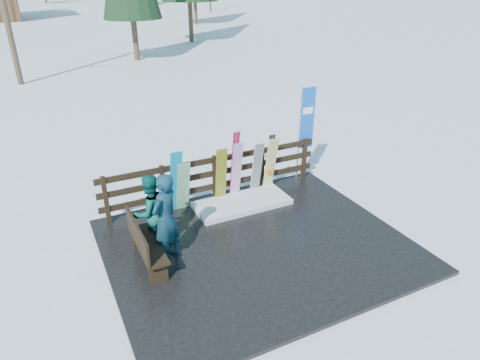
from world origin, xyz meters
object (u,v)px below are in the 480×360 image
snowboard_0 (176,182)px  person_back (151,212)px  bench (144,243)px  snowboard_1 (183,186)px  person_front (165,218)px  rental_flag (305,122)px  snowboard_2 (221,176)px  snowboard_4 (257,169)px  snowboard_3 (236,171)px  snowboard_5 (270,165)px

snowboard_0 → person_back: bearing=-129.2°
bench → snowboard_1: size_ratio=1.15×
bench → person_front: size_ratio=0.82×
rental_flag → snowboard_2: bearing=-173.9°
bench → snowboard_0: 2.09m
snowboard_1 → person_front: bearing=-119.3°
bench → snowboard_4: (3.30, 1.67, 0.19)m
snowboard_3 → rental_flag: bearing=7.3°
snowboard_3 → snowboard_5: size_ratio=1.03×
snowboard_1 → snowboard_3: snowboard_3 is taller
snowboard_2 → snowboard_3: size_ratio=0.93×
snowboard_3 → snowboard_5: 0.95m
snowboard_5 → person_back: 3.56m
snowboard_2 → person_back: bearing=-151.2°
snowboard_0 → snowboard_1: (0.16, 0.00, -0.16)m
snowboard_4 → snowboard_5: bearing=-0.0°
bench → snowboard_5: snowboard_5 is taller
bench → snowboard_0: size_ratio=0.93×
person_front → snowboard_4: bearing=173.9°
snowboard_0 → snowboard_4: 2.09m
snowboard_1 → snowboard_2: (0.96, 0.00, 0.08)m
snowboard_0 → person_front: person_front is taller
snowboard_1 → snowboard_5: snowboard_5 is taller
snowboard_4 → person_front: person_front is taller
person_front → snowboard_2: bearing=-174.9°
bench → snowboard_2: snowboard_2 is taller
snowboard_3 → snowboard_2: bearing=180.0°
snowboard_1 → person_front: 1.90m
snowboard_1 → person_back: bearing=-133.8°
snowboard_5 → person_back: (-3.38, -1.11, 0.07)m
person_back → snowboard_4: bearing=-173.9°
snowboard_2 → rental_flag: size_ratio=0.55×
snowboard_0 → rental_flag: 3.74m
snowboard_2 → person_back: person_back is taller
snowboard_1 → person_back: (-1.07, -1.11, 0.17)m
snowboard_4 → snowboard_5: (0.39, -0.00, 0.03)m
snowboard_3 → person_front: 2.82m
snowboard_2 → person_front: size_ratio=0.78×
snowboard_2 → rental_flag: rental_flag is taller
snowboard_3 → person_front: size_ratio=0.84×
snowboard_3 → snowboard_4: 0.57m
snowboard_0 → snowboard_2: bearing=0.0°
snowboard_0 → snowboard_2: 1.12m
snowboard_4 → person_front: 3.29m
bench → snowboard_1: 2.17m
snowboard_2 → snowboard_4: bearing=0.0°
snowboard_0 → snowboard_1: snowboard_0 is taller
rental_flag → snowboard_4: bearing=-170.1°
snowboard_3 → bench: bearing=-148.6°
snowboard_3 → snowboard_5: snowboard_3 is taller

